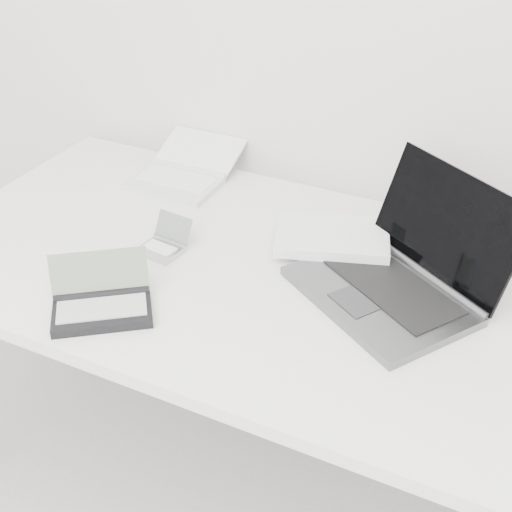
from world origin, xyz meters
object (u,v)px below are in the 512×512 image
at_px(desk, 277,291).
at_px(laptop_large, 378,263).
at_px(palmtop_charcoal, 102,303).
at_px(netbook_open_white, 182,174).

bearing_deg(desk, laptop_large, 22.08).
xyz_separation_m(desk, palmtop_charcoal, (-0.25, -0.27, 0.07)).
bearing_deg(palmtop_charcoal, desk, 10.36).
distance_m(desk, palmtop_charcoal, 0.38).
relative_size(desk, netbook_open_white, 5.57).
distance_m(netbook_open_white, palmtop_charcoal, 0.57).
bearing_deg(laptop_large, palmtop_charcoal, -109.63).
bearing_deg(palmtop_charcoal, laptop_large, 1.43).
height_order(netbook_open_white, palmtop_charcoal, palmtop_charcoal).
xyz_separation_m(desk, netbook_open_white, (-0.41, 0.28, 0.06)).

